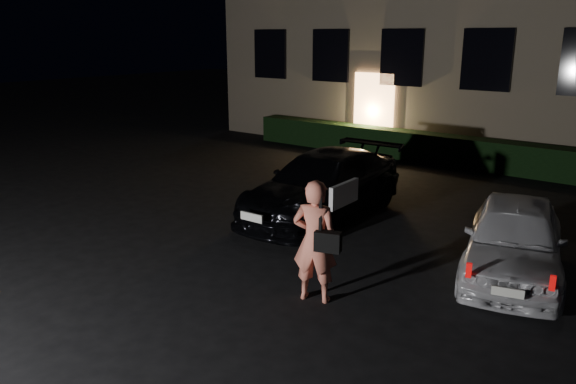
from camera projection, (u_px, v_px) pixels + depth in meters
The scene contains 5 objects.
ground at pixel (209, 300), 8.07m from camera, with size 80.00×80.00×0.00m, color black.
hedge at pixel (473, 153), 15.96m from camera, with size 15.00×0.70×0.85m, color black.
sedan at pixel (323, 185), 11.71m from camera, with size 2.07×4.66×1.31m.
hatch at pixel (514, 238), 8.78m from camera, with size 2.27×3.82×1.22m.
man at pixel (315, 241), 7.86m from camera, with size 0.82×0.61×1.78m.
Camera 1 is at (5.39, -5.12, 3.69)m, focal length 35.00 mm.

